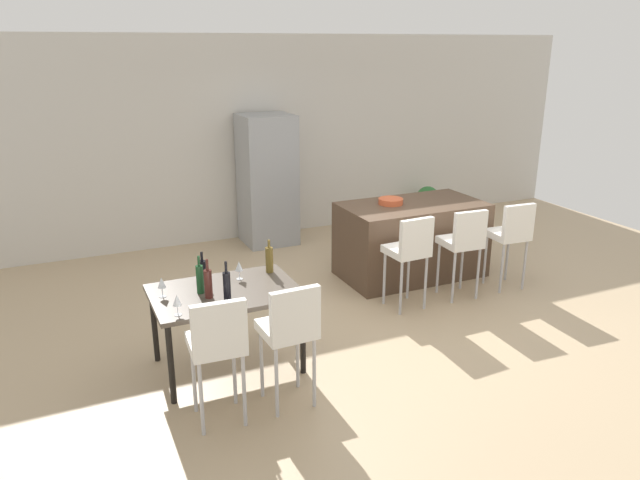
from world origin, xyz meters
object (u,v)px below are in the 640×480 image
object	(u,v)px
bar_chair_right	(511,232)
dining_chair_far	(290,326)
wine_bottle_left	(269,259)
refrigerator	(267,180)
wine_glass_middle	(177,301)
bar_chair_middle	(463,240)
wine_bottle_near	(208,283)
wine_bottle_corner	(227,286)
dining_chair_near	(217,341)
wine_bottle_end	(200,279)
wine_glass_right	(162,283)
potted_plant	(427,201)
dining_table	(226,298)
wine_glass_inner	(239,266)
wine_bottle_far	(203,272)
bar_chair_left	(410,248)
fruit_bowl	(391,201)
kitchen_island	(411,240)

from	to	relation	value
bar_chair_right	dining_chair_far	size ratio (longest dim) A/B	1.00
bar_chair_right	wine_bottle_left	world-z (taller)	wine_bottle_left
bar_chair_right	refrigerator	distance (m)	3.45
wine_bottle_left	wine_glass_middle	world-z (taller)	wine_bottle_left
bar_chair_middle	wine_bottle_near	size ratio (longest dim) A/B	3.07
wine_glass_middle	wine_bottle_corner	bearing A→B (deg)	14.10
dining_chair_near	wine_bottle_near	bearing A→B (deg)	80.13
wine_bottle_end	wine_bottle_corner	distance (m)	0.30
wine_glass_middle	wine_glass_right	xyz separation A→B (m)	(-0.04, 0.41, 0.00)
bar_chair_right	dining_chair_near	bearing A→B (deg)	-162.54
bar_chair_middle	potted_plant	distance (m)	3.18
bar_chair_middle	wine_bottle_end	size ratio (longest dim) A/B	3.14
refrigerator	wine_bottle_end	bearing A→B (deg)	-118.74
dining_chair_far	wine_bottle_left	size ratio (longest dim) A/B	3.34
dining_table	wine_bottle_left	size ratio (longest dim) A/B	4.00
wine_glass_inner	wine_bottle_far	bearing A→B (deg)	175.41
wine_bottle_corner	wine_glass_inner	distance (m)	0.48
wine_bottle_far	potted_plant	bearing A→B (deg)	34.00
bar_chair_middle	dining_chair_near	xyz separation A→B (m)	(-3.12, -1.19, 0.00)
bar_chair_left	wine_bottle_corner	world-z (taller)	wine_bottle_corner
bar_chair_right	refrigerator	bearing A→B (deg)	124.92
wine_bottle_corner	wine_bottle_end	bearing A→B (deg)	123.14
wine_bottle_end	wine_glass_inner	distance (m)	0.43
wine_bottle_near	fruit_bowl	bearing A→B (deg)	28.74
dining_table	dining_chair_near	distance (m)	0.85
bar_chair_right	dining_chair_near	xyz separation A→B (m)	(-3.80, -1.19, 0.00)
bar_chair_left	wine_glass_middle	size ratio (longest dim) A/B	6.03
bar_chair_right	dining_table	world-z (taller)	bar_chair_right
kitchen_island	wine_bottle_far	world-z (taller)	wine_bottle_far
wine_bottle_left	potted_plant	bearing A→B (deg)	37.94
bar_chair_left	wine_bottle_near	xyz separation A→B (m)	(-2.30, -0.49, 0.17)
bar_chair_left	wine_bottle_left	xyz separation A→B (m)	(-1.63, -0.14, 0.17)
bar_chair_right	wine_bottle_end	size ratio (longest dim) A/B	3.14
bar_chair_left	wine_glass_middle	world-z (taller)	bar_chair_left
dining_chair_far	wine_glass_middle	world-z (taller)	dining_chair_far
dining_chair_near	wine_glass_middle	xyz separation A→B (m)	(-0.19, 0.47, 0.17)
refrigerator	fruit_bowl	distance (m)	2.08
wine_glass_middle	wine_bottle_near	bearing A→B (deg)	37.06
wine_glass_inner	bar_chair_right	bearing A→B (deg)	3.39
wine_bottle_near	wine_bottle_far	bearing A→B (deg)	84.51
bar_chair_right	wine_bottle_end	xyz separation A→B (m)	(-3.71, -0.36, 0.17)
bar_chair_middle	dining_table	world-z (taller)	bar_chair_middle
wine_glass_right	potted_plant	xyz separation A→B (m)	(4.80, 3.12, -0.54)
dining_chair_far	wine_bottle_far	distance (m)	1.12
wine_glass_right	dining_chair_near	bearing A→B (deg)	-75.50
refrigerator	fruit_bowl	xyz separation A→B (m)	(0.91, -1.87, 0.04)
bar_chair_middle	wine_bottle_far	xyz separation A→B (m)	(-2.97, -0.17, 0.16)
wine_bottle_left	refrigerator	xyz separation A→B (m)	(1.04, 2.96, 0.05)
bar_chair_middle	wine_bottle_near	xyz separation A→B (m)	(-3.00, -0.49, 0.17)
potted_plant	wine_glass_inner	bearing A→B (deg)	-143.70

